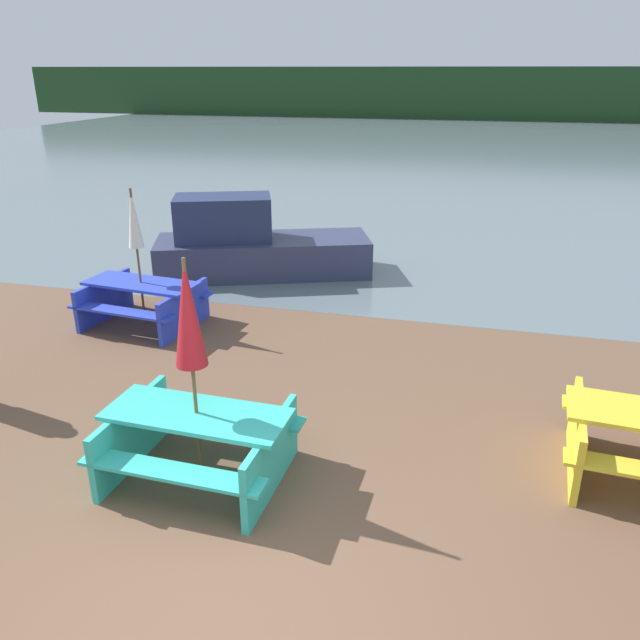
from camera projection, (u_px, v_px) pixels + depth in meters
ground_plane at (223, 618)px, 4.69m from camera, size 60.00×60.00×0.00m
water at (455, 147)px, 32.80m from camera, size 60.00×50.00×0.00m
far_treeline at (471, 93)px, 50.00m from camera, size 80.00×1.60×4.00m
picnic_table_teal at (199, 438)px, 6.17m from camera, size 1.85×1.44×0.74m
picnic_table_blue at (143, 299)px, 9.91m from camera, size 1.92×1.55×0.72m
umbrella_crimson at (188, 315)px, 5.68m from camera, size 0.31×0.31×2.30m
umbrella_white at (134, 220)px, 9.44m from camera, size 0.23×0.23×2.20m
boat at (253, 246)px, 12.36m from camera, size 4.40×2.81×1.58m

